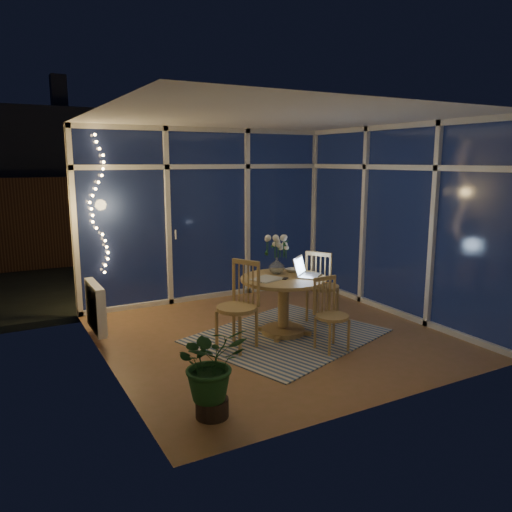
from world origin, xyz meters
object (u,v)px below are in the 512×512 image
at_px(laptop, 309,266).
at_px(potted_plant, 211,374).
at_px(dining_table, 283,306).
at_px(chair_right, 323,285).
at_px(chair_front, 332,315).
at_px(flower_vase, 277,265).
at_px(chair_left, 237,306).

height_order(laptop, potted_plant, laptop).
height_order(dining_table, laptop, laptop).
relative_size(dining_table, chair_right, 1.07).
bearing_deg(laptop, dining_table, 124.89).
distance_m(chair_right, potted_plant, 2.85).
height_order(chair_front, laptop, laptop).
xyz_separation_m(dining_table, potted_plant, (-1.60, -1.45, 0.02)).
height_order(chair_right, chair_front, chair_right).
xyz_separation_m(chair_right, chair_front, (-0.55, -0.93, -0.07)).
bearing_deg(dining_table, chair_right, 14.66).
height_order(chair_right, potted_plant, chair_right).
bearing_deg(chair_front, flower_vase, 97.96).
bearing_deg(chair_right, chair_front, 117.33).
bearing_deg(dining_table, laptop, -15.73).
bearing_deg(chair_right, potted_plant, 93.00).
distance_m(chair_front, flower_vase, 1.05).
bearing_deg(flower_vase, potted_plant, -134.26).
bearing_deg(chair_left, potted_plant, -61.66).
height_order(chair_front, flower_vase, flower_vase).
xyz_separation_m(chair_left, chair_right, (1.47, 0.38, -0.02)).
height_order(dining_table, chair_left, chair_left).
xyz_separation_m(chair_right, flower_vase, (-0.70, 0.03, 0.33)).
xyz_separation_m(laptop, flower_vase, (-0.28, 0.31, -0.02)).
xyz_separation_m(dining_table, flower_vase, (0.04, 0.22, 0.46)).
bearing_deg(chair_left, chair_right, 77.12).
bearing_deg(laptop, chair_left, 146.01).
bearing_deg(laptop, chair_front, -140.35).
bearing_deg(potted_plant, flower_vase, 45.74).
xyz_separation_m(dining_table, laptop, (0.31, -0.09, 0.49)).
distance_m(chair_right, flower_vase, 0.77).
distance_m(chair_front, laptop, 0.78).
relative_size(chair_left, potted_plant, 1.35).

